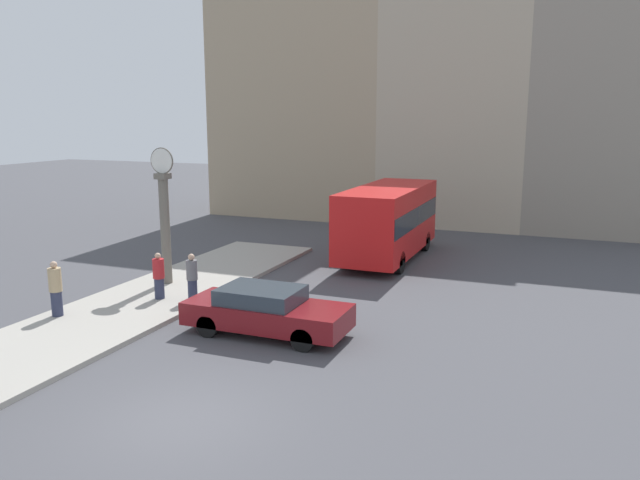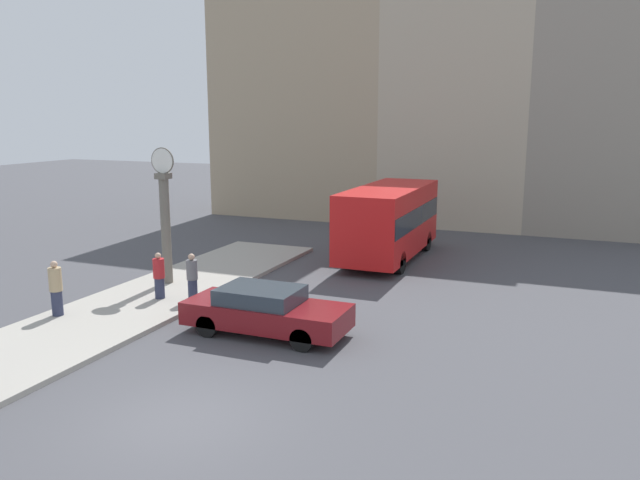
{
  "view_description": "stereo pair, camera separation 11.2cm",
  "coord_description": "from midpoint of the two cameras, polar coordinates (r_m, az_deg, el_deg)",
  "views": [
    {
      "loc": [
        7.09,
        -9.84,
        6.13
      ],
      "look_at": [
        -0.36,
        8.58,
        2.16
      ],
      "focal_mm": 35.0,
      "sensor_mm": 36.0,
      "label": 1
    },
    {
      "loc": [
        7.19,
        -9.8,
        6.13
      ],
      "look_at": [
        -0.36,
        8.58,
        2.16
      ],
      "focal_mm": 35.0,
      "sensor_mm": 36.0,
      "label": 2
    }
  ],
  "objects": [
    {
      "name": "ground_plane",
      "position": [
        13.6,
        -12.68,
        -15.77
      ],
      "size": [
        120.0,
        120.0,
        0.0
      ],
      "primitive_type": "plane",
      "color": "#47474C"
    },
    {
      "name": "sidewalk_corner",
      "position": [
        22.08,
        -14.58,
        -4.99
      ],
      "size": [
        3.97,
        18.08,
        0.15
      ],
      "primitive_type": "cube",
      "color": "#A39E93",
      "rests_on": "ground_plane"
    },
    {
      "name": "building_row",
      "position": [
        36.94,
        9.77,
        12.87
      ],
      "size": [
        27.98,
        5.0,
        16.75
      ],
      "color": "tan",
      "rests_on": "ground_plane"
    },
    {
      "name": "sedan_car",
      "position": [
        17.85,
        -4.84,
        -6.43
      ],
      "size": [
        4.69,
        1.85,
        1.36
      ],
      "color": "maroon",
      "rests_on": "ground_plane"
    },
    {
      "name": "bus_distant",
      "position": [
        26.98,
        6.45,
        1.95
      ],
      "size": [
        2.59,
        7.5,
        3.15
      ],
      "color": "red",
      "rests_on": "ground_plane"
    },
    {
      "name": "street_clock",
      "position": [
        22.97,
        -13.83,
        1.94
      ],
      "size": [
        0.93,
        0.45,
        4.89
      ],
      "color": "#666056",
      "rests_on": "sidewalk_corner"
    },
    {
      "name": "pedestrian_tan_coat",
      "position": [
        20.52,
        -22.85,
        -4.11
      ],
      "size": [
        0.39,
        0.39,
        1.7
      ],
      "color": "#2D334C",
      "rests_on": "sidewalk_corner"
    },
    {
      "name": "pedestrian_red_top",
      "position": [
        21.36,
        -14.36,
        -3.2
      ],
      "size": [
        0.38,
        0.38,
        1.55
      ],
      "color": "#2D334C",
      "rests_on": "sidewalk_corner"
    },
    {
      "name": "pedestrian_grey_jacket",
      "position": [
        20.9,
        -11.45,
        -3.36
      ],
      "size": [
        0.36,
        0.36,
        1.57
      ],
      "color": "#2D334C",
      "rests_on": "sidewalk_corner"
    }
  ]
}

